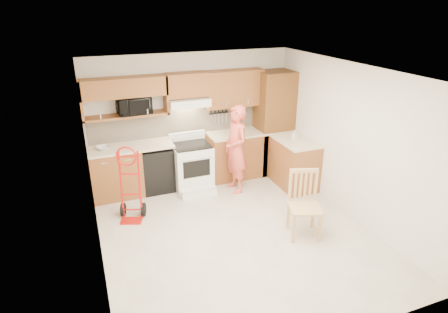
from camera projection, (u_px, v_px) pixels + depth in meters
floor at (236, 233)px, 5.98m from camera, size 4.00×4.50×0.02m
ceiling at (238, 71)px, 5.02m from camera, size 4.00×4.50×0.02m
wall_back at (191, 118)px, 7.45m from camera, size 4.00×0.02×2.50m
wall_front at (331, 246)px, 3.55m from camera, size 4.00×0.02×2.50m
wall_left at (91, 181)px, 4.82m from camera, size 0.02×4.50×2.50m
wall_right at (351, 142)px, 6.17m from camera, size 0.02×4.50×2.50m
backsplash at (192, 120)px, 7.44m from camera, size 3.92×0.03×0.55m
lower_cab_left at (116, 173)px, 6.96m from camera, size 0.90×0.60×0.90m
dishwasher at (157, 168)px, 7.22m from camera, size 0.60×0.60×0.85m
lower_cab_right at (236, 155)px, 7.76m from camera, size 1.14×0.60×0.90m
countertop_left at (131, 147)px, 6.88m from camera, size 1.50×0.63×0.04m
countertop_right at (236, 133)px, 7.58m from camera, size 1.14×0.63×0.04m
cab_return_right at (294, 164)px, 7.36m from camera, size 0.60×1.00×0.90m
countertop_return at (295, 141)px, 7.18m from camera, size 0.63×1.00×0.04m
pantry_tall at (273, 123)px, 7.81m from camera, size 0.70×0.60×2.10m
upper_cab_left at (124, 87)px, 6.60m from camera, size 1.50×0.33×0.34m
upper_shelf_mw at (127, 116)px, 6.79m from camera, size 1.50×0.33×0.04m
upper_cab_center at (187, 85)px, 6.99m from camera, size 0.76×0.33×0.44m
upper_cab_right at (234, 88)px, 7.36m from camera, size 1.14×0.33×0.70m
range_hood at (188, 102)px, 7.05m from camera, size 0.76×0.46×0.14m
knife_strip at (219, 116)px, 7.59m from camera, size 0.40×0.05×0.29m
microwave at (134, 105)px, 6.77m from camera, size 0.61×0.44×0.32m
range at (193, 163)px, 7.18m from camera, size 0.71×0.93×1.05m
person at (236, 149)px, 7.01m from camera, size 0.44×0.63×1.66m
hand_truck at (130, 187)px, 6.14m from camera, size 0.57×0.55×1.16m
dining_chair at (305, 206)px, 5.73m from camera, size 0.60×0.62×1.02m
soap_bottle at (295, 135)px, 7.18m from camera, size 0.10×0.10×0.18m
bowl at (103, 148)px, 6.71m from camera, size 0.29×0.29×0.06m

